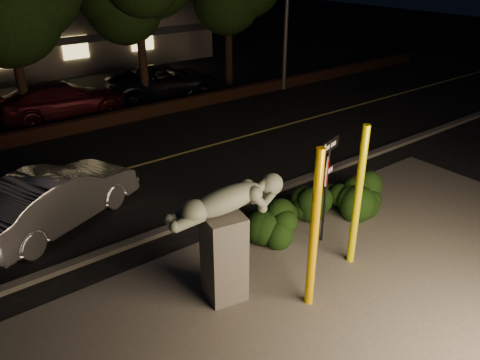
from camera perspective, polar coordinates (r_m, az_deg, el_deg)
name	(u,v)px	position (r m, az deg, el deg)	size (l,w,h in m)	color
ground	(122,135)	(18.58, -14.23, 5.35)	(90.00, 90.00, 0.00)	black
patio	(337,279)	(10.51, 11.77, -11.75)	(14.00, 6.00, 0.02)	#4C4944
road	(159,160)	(16.04, -9.83, 2.43)	(80.00, 8.00, 0.01)	black
lane_marking	(159,160)	(16.03, -9.83, 2.47)	(80.00, 0.12, 0.01)	#C7BC4F
curb	(231,206)	(12.86, -1.15, -3.20)	(80.00, 0.25, 0.12)	#4C4944
brick_wall	(107,120)	(19.65, -15.87, 7.07)	(40.00, 0.35, 0.50)	#3F2114
parking_lot	(61,94)	(24.91, -20.94, 9.73)	(40.00, 12.00, 0.01)	black
building	(11,32)	(32.14, -26.11, 15.92)	(22.00, 10.20, 4.00)	gray
yellow_pole_left	(314,232)	(8.84, 9.02, -6.26)	(0.17, 0.17, 3.37)	#FFC300
yellow_pole_right	(358,198)	(10.27, 14.16, -2.11)	(0.16, 0.16, 3.28)	#FFF802
signpost	(327,171)	(10.78, 10.61, 1.04)	(0.87, 0.27, 2.64)	black
sculpture	(226,230)	(9.00, -1.76, -6.09)	(2.39, 1.04, 2.55)	#4C4944
hedge_center	(274,224)	(11.25, 4.20, -5.38)	(1.91, 0.90, 1.00)	black
hedge_right	(323,196)	(12.59, 10.04, -1.88)	(1.62, 0.87, 1.06)	black
hedge_far_right	(360,193)	(12.85, 14.41, -1.52)	(1.65, 1.03, 1.15)	black
silver_sedan	(56,198)	(12.73, -21.57, -2.02)	(1.59, 4.55, 1.50)	#B5B6BB
parked_car_darkred	(62,100)	(21.11, -20.86, 9.11)	(2.12, 5.22, 1.52)	#440E16
parked_car_dark	(165,81)	(23.03, -9.09, 11.81)	(2.50, 5.42, 1.51)	black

